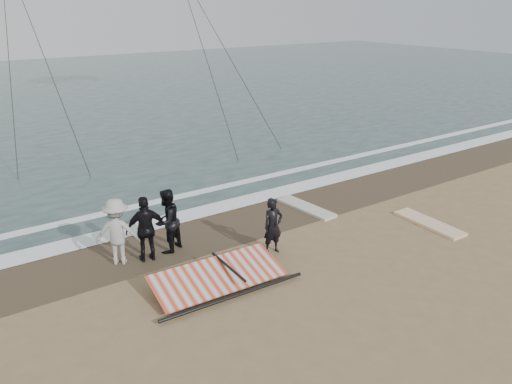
% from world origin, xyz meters
% --- Properties ---
extents(ground, '(120.00, 120.00, 0.00)m').
position_xyz_m(ground, '(0.00, 0.00, 0.00)').
color(ground, '#8C704C').
rests_on(ground, ground).
extents(sea, '(120.00, 54.00, 0.02)m').
position_xyz_m(sea, '(0.00, 33.00, 0.01)').
color(sea, '#233838').
rests_on(sea, ground).
extents(wet_sand, '(120.00, 2.80, 0.01)m').
position_xyz_m(wet_sand, '(0.00, 4.50, 0.01)').
color(wet_sand, '#4C3D2B').
rests_on(wet_sand, ground).
extents(foam_near, '(120.00, 0.90, 0.01)m').
position_xyz_m(foam_near, '(0.00, 5.90, 0.03)').
color(foam_near, white).
rests_on(foam_near, sea).
extents(foam_far, '(120.00, 0.45, 0.01)m').
position_xyz_m(foam_far, '(0.00, 7.60, 0.03)').
color(foam_far, white).
rests_on(foam_far, sea).
extents(man_main, '(0.62, 0.42, 1.64)m').
position_xyz_m(man_main, '(-1.14, 2.21, 0.82)').
color(man_main, black).
rests_on(man_main, ground).
extents(board_white, '(0.77, 2.43, 0.10)m').
position_xyz_m(board_white, '(4.12, 0.90, 0.05)').
color(board_white, silver).
rests_on(board_white, ground).
extents(board_cream, '(0.83, 2.38, 0.10)m').
position_xyz_m(board_cream, '(1.69, 4.13, 0.05)').
color(board_cream, beige).
rests_on(board_cream, ground).
extents(trio_cluster, '(2.66, 1.24, 1.88)m').
position_xyz_m(trio_cluster, '(-4.32, 3.96, 0.94)').
color(trio_cluster, black).
rests_on(trio_cluster, ground).
extents(sail_rig, '(3.89, 1.81, 0.49)m').
position_xyz_m(sail_rig, '(-3.40, 1.66, 0.19)').
color(sail_rig, black).
rests_on(sail_rig, ground).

